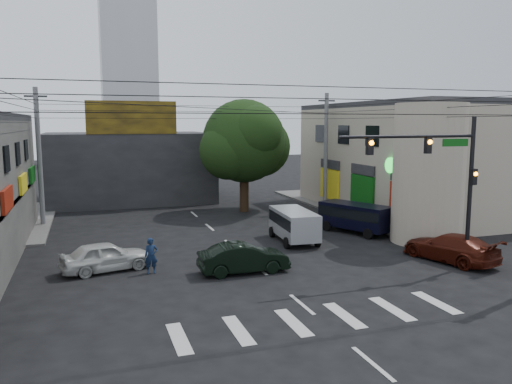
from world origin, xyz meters
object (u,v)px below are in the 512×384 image
traffic_gantry (442,168)px  utility_pole_far_right (326,152)px  silver_minivan (294,226)px  traffic_officer (151,256)px  street_tree (244,141)px  utility_pole_far_left (39,158)px  white_compact (106,256)px  maroon_sedan (450,247)px  dark_sedan (244,258)px  navy_van (355,218)px

traffic_gantry → utility_pole_far_right: 17.21m
traffic_gantry → silver_minivan: traffic_gantry is taller
traffic_officer → street_tree: bearing=59.2°
utility_pole_far_left → white_compact: (3.59, -12.00, -3.90)m
street_tree → maroon_sedan: 18.39m
traffic_gantry → traffic_officer: traffic_gantry is taller
utility_pole_far_left → utility_pole_far_right: same height
street_tree → utility_pole_far_right: (6.50, -1.00, -0.87)m
white_compact → maroon_sedan: size_ratio=0.83×
white_compact → maroon_sedan: bearing=-115.8°
street_tree → dark_sedan: bearing=-107.6°
traffic_gantry → white_compact: (-14.73, 5.00, -4.13)m
traffic_gantry → dark_sedan: size_ratio=1.71×
navy_van → silver_minivan: bearing=76.9°
utility_pole_far_right → traffic_officer: size_ratio=5.54×
utility_pole_far_right → white_compact: bearing=-145.4°
traffic_gantry → white_compact: 16.10m
utility_pole_far_left → white_compact: bearing=-73.3°
white_compact → utility_pole_far_right: bearing=-67.9°
traffic_gantry → white_compact: size_ratio=1.65×
utility_pole_far_right → silver_minivan: size_ratio=2.08×
white_compact → silver_minivan: size_ratio=0.99×
street_tree → white_compact: street_tree is taller
street_tree → utility_pole_far_right: utility_pole_far_right is taller
traffic_gantry → traffic_officer: bearing=162.9°
silver_minivan → traffic_officer: 9.36m
utility_pole_far_right → dark_sedan: size_ratio=2.18×
traffic_gantry → utility_pole_far_left: (-18.32, 17.00, -0.23)m
maroon_sedan → silver_minivan: bearing=-62.5°
street_tree → utility_pole_far_left: size_ratio=0.95×
traffic_gantry → utility_pole_far_left: size_ratio=0.78×
navy_van → traffic_officer: 13.99m
white_compact → traffic_officer: bearing=-131.4°
utility_pole_far_right → silver_minivan: utility_pole_far_right is taller
traffic_gantry → utility_pole_far_right: (2.68, 17.00, -0.23)m
street_tree → navy_van: (4.31, -9.60, -4.55)m
white_compact → silver_minivan: (10.62, 2.47, 0.23)m
maroon_sedan → silver_minivan: size_ratio=1.18×
white_compact → navy_van: size_ratio=0.89×
street_tree → maroon_sedan: bearing=-72.0°
utility_pole_far_left → white_compact: size_ratio=2.11×
utility_pole_far_right → white_compact: utility_pole_far_right is taller
traffic_gantry → white_compact: traffic_gantry is taller
utility_pole_far_left → silver_minivan: 17.50m
silver_minivan → traffic_gantry: bearing=-146.8°
utility_pole_far_right → white_compact: 21.50m
navy_van → utility_pole_far_left: bearing=41.0°
dark_sedan → silver_minivan: size_ratio=0.95×
dark_sedan → maroon_sedan: 10.47m
utility_pole_far_right → silver_minivan: 12.26m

